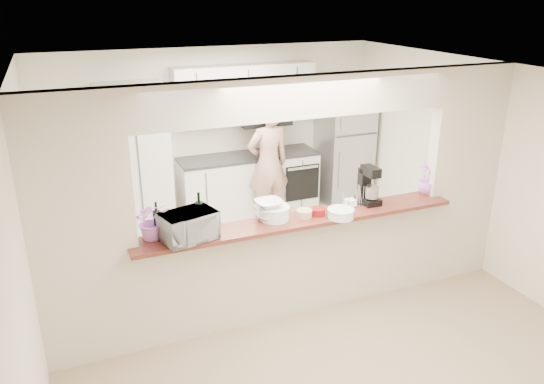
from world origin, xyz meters
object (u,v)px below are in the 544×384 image
refrigerator (344,150)px  person (268,164)px  stand_mixer (368,186)px  toaster_oven (188,226)px

refrigerator → person: size_ratio=0.95×
refrigerator → stand_mixer: 2.88m
stand_mixer → person: 2.28m
refrigerator → stand_mixer: refrigerator is taller
refrigerator → stand_mixer: bearing=-114.9°
toaster_oven → stand_mixer: 2.01m
stand_mixer → person: size_ratio=0.23×
refrigerator → toaster_oven: refrigerator is taller
person → toaster_oven: bearing=49.0°
refrigerator → person: person is taller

